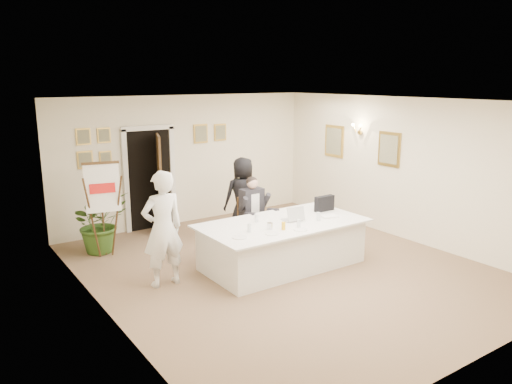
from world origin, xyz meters
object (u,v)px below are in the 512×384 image
at_px(seated_man, 253,212).
at_px(standing_woman, 243,196).
at_px(flip_chart, 104,215).
at_px(standing_man, 163,229).
at_px(potted_palm, 100,222).
at_px(paper_stack, 329,216).
at_px(conference_table, 282,244).
at_px(steel_jug, 270,226).
at_px(laptop, 292,212).
at_px(laptop_bag, 324,203).
at_px(oj_glass, 283,226).

height_order(seated_man, standing_woman, standing_woman).
xyz_separation_m(flip_chart, standing_woman, (2.79, -0.24, 0.01)).
xyz_separation_m(standing_man, potted_palm, (-0.33, 2.09, -0.35)).
xyz_separation_m(standing_man, paper_stack, (2.87, -0.60, -0.12)).
xyz_separation_m(conference_table, flip_chart, (-2.35, 2.13, 0.40)).
bearing_deg(flip_chart, steel_jug, -50.52).
distance_m(standing_woman, laptop, 1.90).
distance_m(seated_man, paper_stack, 1.48).
distance_m(flip_chart, paper_stack, 3.98).
relative_size(seated_man, standing_man, 0.76).
xyz_separation_m(seated_man, standing_man, (-2.13, -0.67, 0.22)).
bearing_deg(seated_man, steel_jug, -113.17).
height_order(standing_man, laptop, standing_man).
height_order(laptop_bag, paper_stack, laptop_bag).
distance_m(flip_chart, standing_woman, 2.80).
height_order(conference_table, laptop, laptop).
bearing_deg(flip_chart, paper_stack, -36.06).
bearing_deg(paper_stack, seated_man, 120.30).
xyz_separation_m(laptop, laptop_bag, (0.88, 0.15, 0.00)).
xyz_separation_m(flip_chart, paper_stack, (3.22, -2.34, -0.00)).
xyz_separation_m(laptop_bag, steel_jug, (-1.50, -0.37, -0.08)).
relative_size(seated_man, potted_palm, 1.23).
height_order(potted_palm, oj_glass, potted_palm).
height_order(conference_table, potted_palm, potted_palm).
bearing_deg(standing_man, potted_palm, -81.09).
bearing_deg(conference_table, flip_chart, 137.85).
bearing_deg(standing_woman, flip_chart, 9.37).
height_order(standing_man, oj_glass, standing_man).
relative_size(conference_table, laptop, 8.24).
relative_size(standing_woman, paper_stack, 5.76).
xyz_separation_m(standing_man, steel_jug, (1.58, -0.60, -0.08)).
bearing_deg(paper_stack, laptop, 161.71).
relative_size(standing_man, paper_stack, 6.53).
height_order(standing_man, steel_jug, standing_man).
relative_size(standing_woman, laptop, 4.69).
relative_size(conference_table, laptop_bag, 7.04).
xyz_separation_m(standing_man, laptop_bag, (3.08, -0.24, 0.01)).
relative_size(standing_woman, oj_glass, 12.32).
distance_m(conference_table, laptop, 0.56).
xyz_separation_m(conference_table, oj_glass, (-0.26, -0.36, 0.45)).
distance_m(laptop, oj_glass, 0.59).
bearing_deg(oj_glass, seated_man, 75.07).
xyz_separation_m(potted_palm, laptop_bag, (3.41, -2.32, 0.35)).
xyz_separation_m(flip_chart, standing_man, (0.35, -1.74, 0.12)).
bearing_deg(standing_woman, steel_jug, 82.13).
bearing_deg(laptop, seated_man, 105.90).
relative_size(flip_chart, standing_woman, 1.07).
xyz_separation_m(standing_man, laptop, (2.20, -0.38, 0.01)).
bearing_deg(paper_stack, conference_table, 166.09).
distance_m(flip_chart, potted_palm, 0.41).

